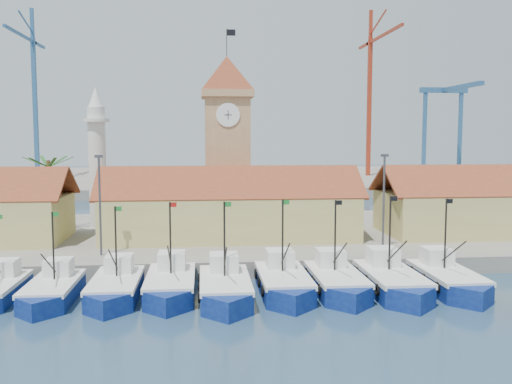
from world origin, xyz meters
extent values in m
plane|color=#1B2C4A|center=(0.00, 0.00, 0.00)|extent=(400.00, 400.00, 0.00)
cube|color=gray|center=(0.00, 24.00, 0.75)|extent=(140.00, 32.00, 1.50)
cube|color=gray|center=(0.00, 110.00, 1.00)|extent=(240.00, 80.00, 2.00)
cube|color=silver|center=(-18.21, 5.46, 2.00)|extent=(1.91, 2.00, 1.28)
cube|color=navy|center=(-14.00, 3.08, 0.47)|extent=(3.30, 7.46, 1.70)
cube|color=navy|center=(-14.00, -0.65, 0.47)|extent=(3.30, 3.30, 1.70)
cube|color=silver|center=(-14.00, 3.08, 1.32)|extent=(3.36, 7.67, 0.33)
cube|color=silver|center=(-14.00, 4.95, 2.07)|extent=(1.98, 2.07, 1.32)
cylinder|color=black|center=(-14.00, 3.56, 3.96)|extent=(0.13, 0.13, 5.28)
cube|color=#197226|center=(-13.77, 3.56, 6.41)|extent=(0.47, 0.02, 0.33)
cube|color=navy|center=(-9.45, 3.32, 0.49)|extent=(3.46, 7.83, 1.78)
cube|color=navy|center=(-9.45, -0.59, 0.49)|extent=(3.46, 3.46, 1.78)
cube|color=silver|center=(-9.45, 3.32, 1.38)|extent=(3.53, 8.05, 0.35)
cube|color=silver|center=(-9.45, 5.28, 2.18)|extent=(2.08, 2.18, 1.38)
cylinder|color=black|center=(-9.45, 3.82, 4.15)|extent=(0.14, 0.14, 5.54)
cube|color=#197226|center=(-9.20, 3.82, 6.72)|extent=(0.49, 0.02, 0.35)
cube|color=navy|center=(-5.37, 3.63, 0.51)|extent=(3.58, 8.09, 1.84)
cube|color=navy|center=(-5.37, -0.41, 0.51)|extent=(3.58, 3.58, 1.84)
cube|color=silver|center=(-5.37, 3.63, 1.43)|extent=(3.65, 8.32, 0.36)
cube|color=silver|center=(-5.37, 5.66, 2.25)|extent=(2.15, 2.25, 1.43)
cylinder|color=black|center=(-5.37, 4.14, 4.29)|extent=(0.14, 0.14, 5.72)
cube|color=#A5140F|center=(-5.12, 4.14, 6.95)|extent=(0.51, 0.02, 0.36)
cube|color=navy|center=(-1.26, 2.26, 0.52)|extent=(3.65, 8.27, 1.88)
cube|color=navy|center=(-1.26, -1.87, 0.52)|extent=(3.65, 3.65, 1.88)
cube|color=silver|center=(-1.26, 2.26, 1.46)|extent=(3.73, 8.50, 0.37)
cube|color=silver|center=(-1.26, 4.32, 2.30)|extent=(2.19, 2.30, 1.46)
cylinder|color=black|center=(-1.26, 2.78, 4.38)|extent=(0.15, 0.15, 5.84)
cube|color=#197226|center=(-1.00, 2.78, 7.10)|extent=(0.52, 0.02, 0.37)
cube|color=navy|center=(3.32, 3.39, 0.52)|extent=(3.64, 8.24, 1.87)
cube|color=navy|center=(3.32, -0.73, 0.52)|extent=(3.64, 3.64, 1.87)
cube|color=silver|center=(3.32, 3.39, 1.46)|extent=(3.71, 8.47, 0.36)
cube|color=silver|center=(3.32, 5.45, 2.29)|extent=(2.18, 2.29, 1.46)
cylinder|color=black|center=(3.32, 3.91, 4.37)|extent=(0.15, 0.15, 5.82)
cube|color=#197226|center=(3.58, 3.91, 7.07)|extent=(0.52, 0.02, 0.36)
cube|color=navy|center=(7.48, 3.38, 0.51)|extent=(3.60, 8.15, 1.85)
cube|color=navy|center=(7.48, -0.69, 0.51)|extent=(3.60, 3.60, 1.85)
cube|color=silver|center=(7.48, 3.38, 1.44)|extent=(3.67, 8.37, 0.36)
cube|color=silver|center=(7.48, 5.42, 2.26)|extent=(2.16, 2.26, 1.44)
cylinder|color=black|center=(7.48, 3.90, 4.32)|extent=(0.14, 0.14, 5.76)
cube|color=black|center=(7.74, 3.90, 6.99)|extent=(0.51, 0.02, 0.36)
cube|color=navy|center=(11.74, 2.88, 0.54)|extent=(3.77, 8.53, 1.94)
cube|color=navy|center=(11.74, -1.38, 0.54)|extent=(3.77, 3.77, 1.94)
cube|color=silver|center=(11.74, 2.88, 1.51)|extent=(3.84, 8.77, 0.38)
cube|color=silver|center=(11.74, 5.01, 2.37)|extent=(2.26, 2.37, 1.51)
cylinder|color=black|center=(11.74, 3.42, 4.52)|extent=(0.15, 0.15, 6.03)
cube|color=black|center=(12.01, 3.42, 7.32)|extent=(0.54, 0.02, 0.38)
cube|color=navy|center=(16.37, 3.13, 0.52)|extent=(3.62, 8.20, 1.86)
cube|color=navy|center=(16.37, -0.97, 0.52)|extent=(3.62, 3.62, 1.86)
cube|color=silver|center=(16.37, 3.13, 1.45)|extent=(3.70, 8.43, 0.36)
cube|color=silver|center=(16.37, 5.18, 2.28)|extent=(2.17, 2.28, 1.45)
cylinder|color=black|center=(16.37, 3.64, 4.35)|extent=(0.14, 0.14, 5.80)
cube|color=black|center=(16.63, 3.64, 7.04)|extent=(0.52, 0.02, 0.36)
cube|color=#C9BD6E|center=(0.00, 20.00, 3.75)|extent=(26.00, 10.00, 4.50)
cube|color=#984426|center=(0.00, 17.50, 7.50)|extent=(27.04, 5.13, 3.21)
cube|color=#984426|center=(0.00, 22.50, 7.50)|extent=(27.04, 5.13, 3.21)
cube|color=#984426|center=(32.00, 22.50, 7.50)|extent=(31.20, 5.13, 3.21)
cube|color=tan|center=(0.00, 26.00, 9.00)|extent=(5.00, 5.00, 15.00)
cube|color=tan|center=(0.00, 26.00, 16.90)|extent=(5.80, 5.80, 0.80)
pyramid|color=#984426|center=(0.00, 26.00, 19.20)|extent=(5.80, 5.80, 4.00)
cylinder|color=white|center=(0.00, 23.45, 14.50)|extent=(2.60, 0.15, 2.60)
cube|color=black|center=(0.00, 23.37, 14.50)|extent=(0.08, 0.02, 1.00)
cube|color=black|center=(0.00, 23.37, 14.50)|extent=(0.80, 0.02, 0.08)
cylinder|color=#3F3F44|center=(0.00, 26.00, 22.70)|extent=(0.10, 0.10, 3.00)
cube|color=black|center=(0.50, 26.00, 23.80)|extent=(1.00, 0.03, 0.70)
cylinder|color=silver|center=(-15.00, 28.00, 8.50)|extent=(2.00, 2.00, 14.00)
cylinder|color=silver|center=(-15.00, 28.00, 14.00)|extent=(3.00, 3.00, 0.40)
cone|color=silver|center=(-15.00, 28.00, 16.60)|extent=(1.80, 1.80, 2.40)
cylinder|color=brown|center=(-20.00, 26.00, 5.50)|extent=(0.44, 0.44, 8.00)
cube|color=#226121|center=(-18.60, 26.00, 9.30)|extent=(2.80, 0.35, 1.18)
cube|color=#226121|center=(-19.30, 27.21, 9.30)|extent=(1.71, 2.60, 1.18)
cube|color=#226121|center=(-20.70, 27.21, 9.30)|extent=(1.71, 2.60, 1.18)
cube|color=#226121|center=(-21.40, 26.00, 9.30)|extent=(2.80, 0.35, 1.18)
cube|color=#226121|center=(-20.70, 24.79, 9.30)|extent=(1.71, 2.60, 1.18)
cube|color=#226121|center=(-19.30, 24.79, 9.30)|extent=(1.71, 2.60, 1.18)
cylinder|color=#3F3F44|center=(-12.00, 12.00, 6.00)|extent=(0.20, 0.20, 9.00)
cube|color=#3F3F44|center=(-12.00, 12.00, 10.40)|extent=(0.70, 0.25, 0.25)
cylinder|color=#3F3F44|center=(14.00, 12.00, 6.00)|extent=(0.20, 0.20, 9.00)
cube|color=#3F3F44|center=(14.00, 12.00, 10.40)|extent=(0.70, 0.25, 0.25)
cube|color=#2C5A88|center=(-44.09, 108.00, 19.19)|extent=(1.00, 1.00, 34.38)
cube|color=#2C5A88|center=(-44.09, 98.84, 35.38)|extent=(0.60, 22.90, 0.60)
cube|color=#2C5A88|center=(-44.09, 113.00, 35.38)|extent=(0.60, 10.00, 0.60)
cube|color=#2C5A88|center=(-44.09, 108.00, 39.88)|extent=(0.80, 0.80, 7.00)
cube|color=#9D2D18|center=(40.10, 105.00, 19.50)|extent=(1.00, 1.00, 35.00)
cube|color=#9D2D18|center=(40.10, 94.53, 36.00)|extent=(0.60, 26.17, 0.60)
cube|color=#9D2D18|center=(40.10, 110.00, 36.00)|extent=(0.60, 10.00, 0.60)
cube|color=#9D2D18|center=(40.10, 105.00, 40.50)|extent=(0.80, 0.80, 7.00)
cube|color=#2C5A88|center=(57.00, 110.00, 13.00)|extent=(0.90, 0.90, 22.00)
cube|color=#2C5A88|center=(67.00, 110.00, 13.00)|extent=(0.90, 0.90, 22.00)
cube|color=#2C5A88|center=(62.00, 110.00, 24.50)|extent=(13.00, 1.40, 1.40)
cube|color=#2C5A88|center=(62.00, 100.00, 24.50)|extent=(1.40, 22.00, 1.00)
camera|label=1|loc=(-2.89, -39.54, 12.17)|focal=40.00mm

